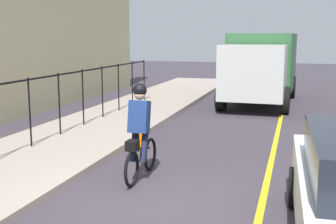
# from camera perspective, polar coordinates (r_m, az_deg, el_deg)

# --- Properties ---
(ground_plane) EXTENTS (80.00, 80.00, 0.00)m
(ground_plane) POSITION_cam_1_polar(r_m,az_deg,el_deg) (7.25, -1.38, -11.92)
(ground_plane) COLOR #3B343E
(lane_line_centre) EXTENTS (36.00, 0.12, 0.01)m
(lane_line_centre) POSITION_cam_1_polar(r_m,az_deg,el_deg) (6.97, 11.60, -13.01)
(lane_line_centre) COLOR yellow
(lane_line_centre) RESTS_ON ground
(cyclist_lead) EXTENTS (1.71, 0.36, 1.83)m
(cyclist_lead) POSITION_cam_1_polar(r_m,az_deg,el_deg) (8.28, -3.65, -2.59)
(cyclist_lead) COLOR black
(cyclist_lead) RESTS_ON ground
(box_truck_background) EXTENTS (6.79, 2.72, 2.78)m
(box_truck_background) POSITION_cam_1_polar(r_m,az_deg,el_deg) (18.37, 11.92, 5.98)
(box_truck_background) COLOR #306338
(box_truck_background) RESTS_ON ground
(traffic_cone_near) EXTENTS (0.36, 0.36, 0.59)m
(traffic_cone_near) POSITION_cam_1_polar(r_m,az_deg,el_deg) (10.73, -3.76, -3.12)
(traffic_cone_near) COLOR #FC6102
(traffic_cone_near) RESTS_ON ground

